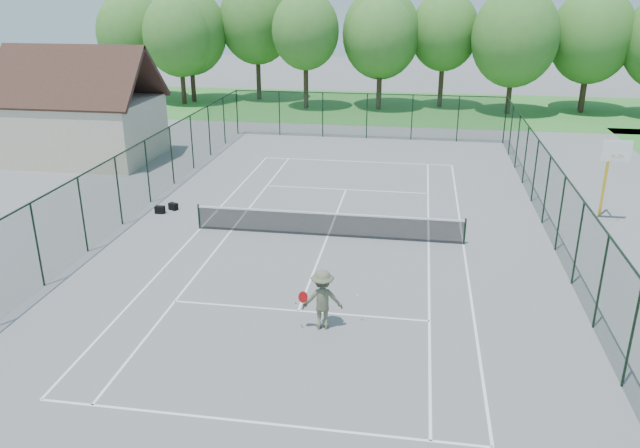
{
  "coord_description": "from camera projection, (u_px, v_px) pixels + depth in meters",
  "views": [
    {
      "loc": [
        3.43,
        -23.58,
        9.65
      ],
      "look_at": [
        0.0,
        -2.0,
        1.3
      ],
      "focal_mm": 35.0,
      "sensor_mm": 36.0,
      "label": 1
    }
  ],
  "objects": [
    {
      "name": "sports_bag_b",
      "position": [
        173.0,
        206.0,
        28.7
      ],
      "size": [
        0.48,
        0.4,
        0.32
      ],
      "primitive_type": "cube",
      "rotation": [
        0.0,
        0.0,
        -0.43
      ],
      "color": "black",
      "rests_on": "ground"
    },
    {
      "name": "grass_far",
      "position": [
        379.0,
        107.0,
        53.37
      ],
      "size": [
        80.0,
        16.0,
        0.01
      ],
      "primitive_type": "cube",
      "color": "#3A8732",
      "rests_on": "ground"
    },
    {
      "name": "court_lines",
      "position": [
        328.0,
        236.0,
        25.7
      ],
      "size": [
        11.05,
        23.85,
        0.01
      ],
      "color": "white",
      "rests_on": "ground"
    },
    {
      "name": "fence_enclosure",
      "position": [
        328.0,
        201.0,
        25.14
      ],
      "size": [
        18.05,
        36.05,
        3.02
      ],
      "color": "#193220",
      "rests_on": "ground"
    },
    {
      "name": "utility_building",
      "position": [
        81.0,
        107.0,
        36.16
      ],
      "size": [
        8.6,
        6.27,
        6.63
      ],
      "color": "beige",
      "rests_on": "ground"
    },
    {
      "name": "basketball_goal",
      "position": [
        612.0,
        163.0,
        26.67
      ],
      "size": [
        1.2,
        1.43,
        3.65
      ],
      "color": "gold",
      "rests_on": "ground"
    },
    {
      "name": "tree_line_far",
      "position": [
        381.0,
        34.0,
        51.24
      ],
      "size": [
        39.4,
        6.4,
        9.7
      ],
      "color": "#3F2B1C",
      "rests_on": "ground"
    },
    {
      "name": "tennis_player",
      "position": [
        322.0,
        299.0,
        18.52
      ],
      "size": [
        1.91,
        0.91,
        1.88
      ],
      "color": "#595C41",
      "rests_on": "ground"
    },
    {
      "name": "tennis_net",
      "position": [
        328.0,
        223.0,
        25.49
      ],
      "size": [
        11.08,
        0.08,
        1.1
      ],
      "color": "black",
      "rests_on": "ground"
    },
    {
      "name": "ground",
      "position": [
        328.0,
        236.0,
        25.7
      ],
      "size": [
        140.0,
        140.0,
        0.0
      ],
      "primitive_type": "plane",
      "color": "slate",
      "rests_on": "ground"
    },
    {
      "name": "sports_bag_a",
      "position": [
        160.0,
        210.0,
        28.25
      ],
      "size": [
        0.44,
        0.28,
        0.34
      ],
      "primitive_type": "cube",
      "rotation": [
        0.0,
        0.0,
        0.05
      ],
      "color": "black",
      "rests_on": "ground"
    }
  ]
}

